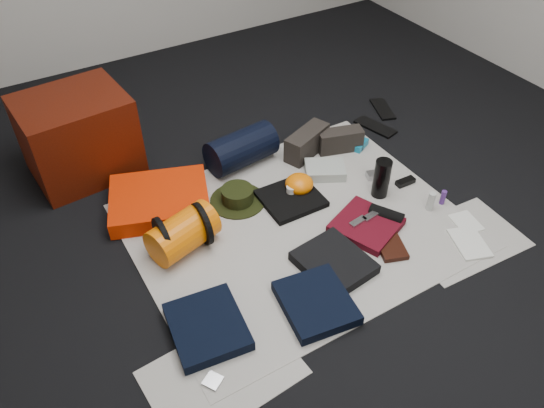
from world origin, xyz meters
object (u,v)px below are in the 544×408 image
red_cabinet (78,136)px  compact_camera (374,175)px  navy_duffel (241,149)px  paperback_book (390,246)px  stuff_sack (183,233)px  sleeping_pad (160,200)px  water_bottle (382,178)px

red_cabinet → compact_camera: bearing=-38.4°
navy_duffel → paperback_book: 1.01m
stuff_sack → compact_camera: size_ratio=3.63×
navy_duffel → compact_camera: bearing=-48.0°
sleeping_pad → paperback_book: 1.20m
compact_camera → paperback_book: 0.54m
red_cabinet → water_bottle: (1.29, -1.03, -0.11)m
paperback_book → compact_camera: bearing=78.5°
stuff_sack → navy_duffel: navy_duffel is taller
red_cabinet → sleeping_pad: 0.60m
red_cabinet → stuff_sack: red_cabinet is taller
sleeping_pad → stuff_sack: (-0.01, -0.34, 0.05)m
sleeping_pad → water_bottle: water_bottle is taller
navy_duffel → paperback_book: (0.29, -0.96, -0.09)m
sleeping_pad → stuff_sack: bearing=-91.6°
compact_camera → paperback_book: compact_camera is taller
compact_camera → stuff_sack: bearing=-164.8°
red_cabinet → paperback_book: bearing=-56.5°
sleeping_pad → compact_camera: bearing=-18.8°
navy_duffel → compact_camera: size_ratio=4.41×
compact_camera → paperback_book: (-0.28, -0.47, -0.00)m
red_cabinet → compact_camera: (1.36, -0.91, -0.21)m
compact_camera → red_cabinet: bearing=163.8°
sleeping_pad → compact_camera: sleeping_pad is taller
red_cabinet → stuff_sack: bearing=-79.9°
sleeping_pad → paperback_book: bearing=-45.2°
navy_duffel → water_bottle: bearing=-58.1°
water_bottle → compact_camera: bearing=61.1°
sleeping_pad → navy_duffel: navy_duffel is taller
stuff_sack → compact_camera: (1.13, -0.05, -0.08)m
navy_duffel → stuff_sack: bearing=-148.0°
red_cabinet → sleeping_pad: size_ratio=1.10×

